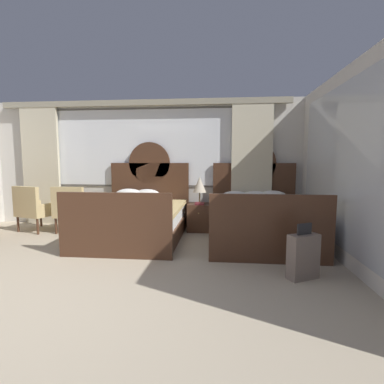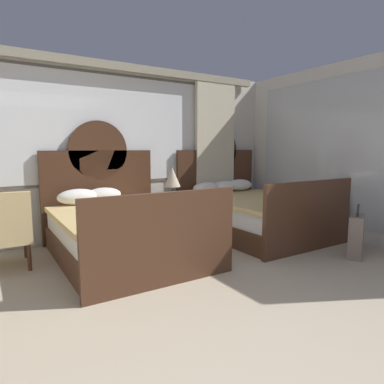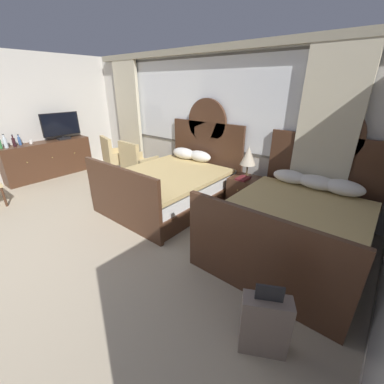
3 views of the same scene
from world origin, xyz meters
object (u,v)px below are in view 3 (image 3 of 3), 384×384
Objects in this scene: bottle_wine_dark at (14,142)px; armchair_by_window_left at (137,161)px; nightstand_between_beds at (244,192)px; book_on_nightstand at (243,178)px; bottle_soda_green at (0,144)px; tv_flatscreen at (61,126)px; bottle_spirit_blue at (19,141)px; bottle_water_clear at (5,143)px; suitcase_on_floor at (264,325)px; bed_near_window at (173,184)px; dresser_minibar at (49,159)px; table_lamp_on_nightstand at (248,156)px; armchair_by_window_centre at (115,155)px; cup_on_dresser at (31,142)px; bed_near_mirror at (295,222)px.

bottle_wine_dark reaches higher than armchair_by_window_left.
nightstand_between_beds is 0.31m from book_on_nightstand.
bottle_soda_green reaches higher than nightstand_between_beds.
tv_flatscreen is at bearing 89.19° from bottle_soda_green.
bottle_soda_green is 1.10× the size of bottle_spirit_blue.
suitcase_on_floor is at bearing -0.48° from bottle_water_clear.
bed_near_window is 1.15× the size of dresser_minibar.
armchair_by_window_left is at bearing 41.65° from bottle_wine_dark.
bottle_spirit_blue is 0.25× the size of armchair_by_window_left.
armchair_by_window_left is at bearing -171.23° from nightstand_between_beds.
armchair_by_window_left is (-2.49, -0.29, -0.09)m from book_on_nightstand.
table_lamp_on_nightstand is 2.55m from armchair_by_window_left.
armchair_by_window_centre is (-3.28, -0.42, -0.45)m from table_lamp_on_nightstand.
nightstand_between_beds is at bearing 27.04° from bottle_water_clear.
dresser_minibar is 2.20× the size of tv_flatscreen.
tv_flatscreen is 1.05m from bottle_wine_dark.
cup_on_dresser is (-4.40, -1.65, 0.30)m from book_on_nightstand.
bottle_wine_dark is (-4.39, -1.98, 0.36)m from book_on_nightstand.
cup_on_dresser is (-5.50, -1.10, 0.50)m from bed_near_mirror.
nightstand_between_beds is at bearing 6.57° from armchair_by_window_centre.
bed_near_window is 3.37m from dresser_minibar.
bottle_water_clear is 0.16m from bottle_wine_dark.
bottle_wine_dark is at bearing -155.72° from book_on_nightstand.
bed_near_mirror is 7.69× the size of bottle_water_clear.
table_lamp_on_nightstand reaches higher than bottle_spirit_blue.
bottle_wine_dark reaches higher than cup_on_dresser.
bed_near_window is 2.53× the size of tv_flatscreen.
table_lamp_on_nightstand is 3.34m from armchair_by_window_centre.
bed_near_mirror reaches higher than tv_flatscreen.
dresser_minibar is 1.00m from bottle_soda_green.
bed_near_mirror is 8.63× the size of bottle_soda_green.
bed_near_mirror reaches higher than bottle_soda_green.
nightstand_between_beds is 2.13× the size of book_on_nightstand.
bed_near_window is 1.43m from table_lamp_on_nightstand.
bed_near_mirror reaches higher than book_on_nightstand.
bottle_wine_dark is (-0.02, 0.15, -0.01)m from bottle_water_clear.
book_on_nightstand is 4.61m from dresser_minibar.
armchair_by_window_left is (-1.37, 0.28, 0.11)m from bed_near_window.
bed_near_mirror is 5.53m from tv_flatscreen.
suitcase_on_floor is at bearing -5.18° from cup_on_dresser.
tv_flatscreen is at bearing 87.47° from cup_on_dresser.
bottle_wine_dark is at bearing -122.83° from armchair_by_window_centre.
bottle_soda_green is at bearing -179.51° from suitcase_on_floor.
table_lamp_on_nightstand is at bearing 121.46° from suitcase_on_floor.
book_on_nightstand is (0.01, -0.14, -0.36)m from table_lamp_on_nightstand.
book_on_nightstand is at bearing 122.86° from suitcase_on_floor.
bottle_water_clear reaches higher than nightstand_between_beds.
bottle_soda_green is at bearing -88.71° from cup_on_dresser.
dresser_minibar is at bearing 91.67° from bottle_water_clear.
nightstand_between_beds is at bearing 21.71° from cup_on_dresser.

